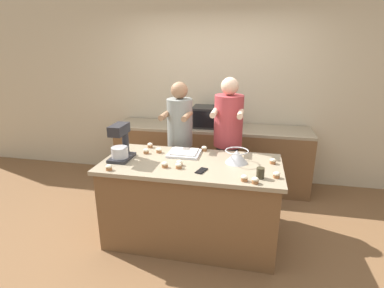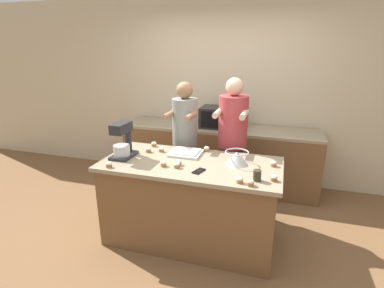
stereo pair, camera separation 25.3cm
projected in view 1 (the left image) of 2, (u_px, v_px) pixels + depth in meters
name	position (u px, v px, depth m)	size (l,w,h in m)	color
ground_plane	(191.00, 237.00, 3.29)	(16.00, 16.00, 0.00)	brown
back_wall	(215.00, 91.00, 4.49)	(10.00, 0.06, 2.70)	beige
island_counter	(191.00, 201.00, 3.15)	(1.80, 0.86, 0.88)	brown
back_counter	(211.00, 156.00, 4.44)	(2.80, 0.60, 0.90)	brown
person_left	(180.00, 143.00, 3.71)	(0.33, 0.49, 1.60)	brown
person_right	(228.00, 144.00, 3.59)	(0.35, 0.51, 1.67)	#232328
stand_mixer	(121.00, 144.00, 3.05)	(0.20, 0.30, 0.37)	#232328
mixing_bowl	(237.00, 156.00, 2.98)	(0.23, 0.23, 0.13)	#BCBCC1
baking_tray	(184.00, 153.00, 3.22)	(0.33, 0.30, 0.04)	silver
microwave_oven	(212.00, 117.00, 4.25)	(0.55, 0.37, 0.29)	black
cell_phone	(201.00, 171.00, 2.79)	(0.11, 0.16, 0.01)	black
drinking_glass	(260.00, 173.00, 2.64)	(0.07, 0.07, 0.10)	#332D1E
cupcake_0	(150.00, 145.00, 3.44)	(0.06, 0.06, 0.06)	#9E6038
cupcake_1	(180.00, 163.00, 2.92)	(0.06, 0.06, 0.06)	#9E6038
cupcake_2	(255.00, 180.00, 2.54)	(0.06, 0.06, 0.06)	#9E6038
cupcake_3	(204.00, 148.00, 3.33)	(0.06, 0.06, 0.06)	#9E6038
cupcake_4	(124.00, 149.00, 3.30)	(0.06, 0.06, 0.06)	#9E6038
cupcake_5	(273.00, 161.00, 2.97)	(0.06, 0.06, 0.06)	#9E6038
cupcake_6	(244.00, 178.00, 2.59)	(0.06, 0.06, 0.06)	#9E6038
cupcake_7	(109.00, 167.00, 2.81)	(0.06, 0.06, 0.06)	#9E6038
cupcake_8	(146.00, 151.00, 3.25)	(0.06, 0.06, 0.06)	#9E6038
cupcake_9	(179.00, 166.00, 2.85)	(0.06, 0.06, 0.06)	#9E6038
cupcake_10	(277.00, 175.00, 2.65)	(0.06, 0.06, 0.06)	#9E6038
cupcake_11	(165.00, 165.00, 2.88)	(0.06, 0.06, 0.06)	#9E6038
cupcake_12	(159.00, 150.00, 3.28)	(0.06, 0.06, 0.06)	#9E6038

